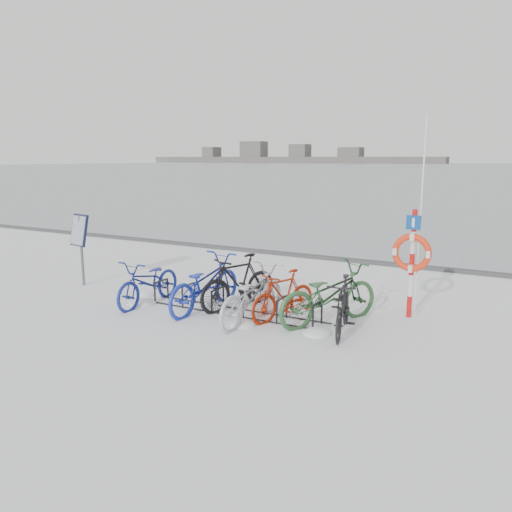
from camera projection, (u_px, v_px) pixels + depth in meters
The scene contains 15 objects.
ground at pixel (233, 312), 10.00m from camera, with size 900.00×900.00×0.00m, color white.
ice_sheet at pixel (507, 168), 144.08m from camera, with size 400.00×298.00×0.02m, color #929CA5.
quay_edge at pixel (333, 258), 15.09m from camera, with size 400.00×0.25×0.10m, color #3F3F42.
bike_rack at pixel (233, 304), 9.96m from camera, with size 4.00×0.48×0.46m.
info_board at pixel (80, 234), 11.90m from camera, with size 0.61×0.33×1.73m.
lifebuoy_station at pixel (412, 253), 9.41m from camera, with size 0.74×0.22×3.82m.
shoreline at pixel (281, 158), 290.83m from camera, with size 180.00×12.00×9.50m.
bike_0 at pixel (149, 280), 10.54m from camera, with size 0.67×1.93×1.01m, color navy.
bike_1 at pixel (205, 282), 10.11m from camera, with size 0.76×2.19×1.15m, color #1B2FAB.
bike_2 at pixel (238, 281), 10.21m from camera, with size 0.54×1.91×1.15m, color black.
bike_3 at pixel (252, 293), 9.37m from camera, with size 0.72×2.08×1.09m, color #B5B7BD.
bike_4 at pixel (283, 294), 9.54m from camera, with size 0.46×1.62×0.98m, color #991F07.
bike_5 at pixel (329, 292), 9.28m from camera, with size 0.78×2.23×1.17m, color #2D5A32.
bike_6 at pixel (343, 304), 8.78m from camera, with size 0.48×1.70×1.02m, color black.
snow_drifts at pixel (220, 312), 10.03m from camera, with size 4.80×1.69×0.21m.
Camera 1 is at (4.93, -8.24, 3.05)m, focal length 35.00 mm.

